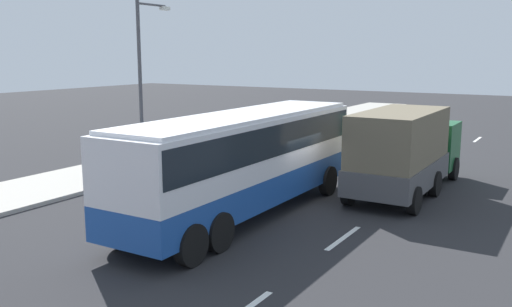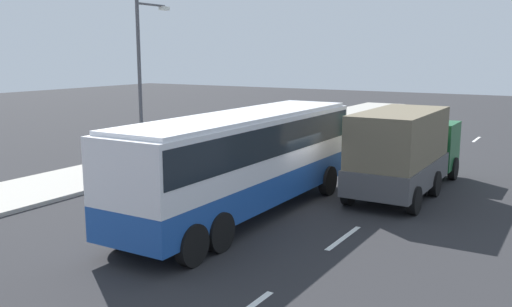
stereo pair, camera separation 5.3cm
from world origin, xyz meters
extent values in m
plane|color=#28282B|center=(0.00, 0.00, 0.00)|extent=(120.00, 120.00, 0.00)
cube|color=#A8A399|center=(0.00, 9.44, 0.07)|extent=(80.00, 4.00, 0.15)
cube|color=white|center=(-2.23, -2.93, 0.00)|extent=(2.40, 0.16, 0.01)
cube|color=white|center=(4.35, -2.93, 0.00)|extent=(2.40, 0.16, 0.01)
cube|color=white|center=(5.58, -2.93, 0.00)|extent=(2.40, 0.16, 0.01)
cube|color=white|center=(11.52, -2.93, 0.00)|extent=(2.40, 0.16, 0.01)
cube|color=white|center=(19.57, -2.93, 0.00)|extent=(2.40, 0.16, 0.01)
cube|color=#1E4C9E|center=(-1.83, 0.71, 1.02)|extent=(11.16, 2.54, 0.94)
cube|color=silver|center=(-1.83, 0.71, 2.38)|extent=(11.16, 2.54, 1.77)
cube|color=black|center=(-1.83, 0.71, 2.63)|extent=(10.94, 2.57, 0.98)
cube|color=black|center=(3.70, 0.69, 2.47)|extent=(0.13, 2.31, 1.42)
cube|color=silver|center=(-1.83, 0.71, 3.32)|extent=(10.71, 2.39, 0.12)
cylinder|color=black|center=(2.15, 1.90, 0.55)|extent=(1.10, 0.30, 1.10)
cylinder|color=black|center=(2.14, -0.50, 0.55)|extent=(1.10, 0.30, 1.10)
cylinder|color=black|center=(-5.00, 1.93, 0.55)|extent=(1.10, 0.30, 1.10)
cylinder|color=black|center=(-5.01, -0.48, 0.55)|extent=(1.10, 0.30, 1.10)
cylinder|color=black|center=(-6.20, 1.93, 0.55)|extent=(1.10, 0.30, 1.10)
cylinder|color=black|center=(-6.21, -0.47, 0.55)|extent=(1.10, 0.30, 1.10)
cube|color=#19592D|center=(7.12, -2.88, 1.45)|extent=(2.00, 2.42, 1.94)
cube|color=#4C4C4F|center=(3.11, -2.87, 0.93)|extent=(5.61, 2.42, 0.90)
cube|color=#6B604C|center=(3.11, -2.87, 2.30)|extent=(5.39, 2.33, 1.85)
cylinder|color=black|center=(7.22, -1.72, 0.48)|extent=(0.96, 0.28, 0.96)
cylinder|color=black|center=(7.21, -4.04, 0.48)|extent=(0.96, 0.28, 0.96)
cylinder|color=black|center=(4.01, -1.72, 0.48)|extent=(0.96, 0.28, 0.96)
cylinder|color=black|center=(4.01, -4.03, 0.48)|extent=(0.96, 0.28, 0.96)
cylinder|color=black|center=(1.21, -1.71, 0.48)|extent=(0.96, 0.28, 0.96)
cylinder|color=black|center=(1.21, -4.03, 0.48)|extent=(0.96, 0.28, 0.96)
cylinder|color=brown|center=(0.06, 8.70, 0.54)|extent=(0.14, 0.14, 0.77)
cylinder|color=brown|center=(0.04, 8.86, 0.54)|extent=(0.14, 0.14, 0.77)
cylinder|color=#338C4C|center=(0.05, 8.78, 1.21)|extent=(0.32, 0.32, 0.58)
sphere|color=tan|center=(0.05, 8.78, 1.61)|extent=(0.21, 0.21, 0.21)
cylinder|color=#38334C|center=(-0.39, 8.21, 0.58)|extent=(0.14, 0.14, 0.87)
cylinder|color=#38334C|center=(-0.55, 8.24, 0.58)|extent=(0.14, 0.14, 0.87)
cylinder|color=#2672B2|center=(-0.47, 8.22, 1.34)|extent=(0.32, 0.32, 0.65)
sphere|color=brown|center=(-0.47, 8.22, 1.78)|extent=(0.23, 0.23, 0.23)
cylinder|color=#47474C|center=(1.51, 8.23, 3.85)|extent=(0.16, 0.16, 7.40)
cylinder|color=#47474C|center=(2.40, 8.23, 7.40)|extent=(1.78, 0.10, 0.10)
cube|color=silver|center=(3.29, 8.23, 7.30)|extent=(0.50, 0.24, 0.16)
camera|label=1|loc=(-16.63, -8.67, 5.27)|focal=38.68mm
camera|label=2|loc=(-16.66, -8.62, 5.27)|focal=38.68mm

